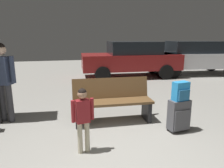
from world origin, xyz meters
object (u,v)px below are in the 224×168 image
suitcase (179,115)px  child (83,114)px  backpack_bright (181,91)px  adult (3,74)px  parked_car_near (131,58)px  parked_car_side (194,57)px  bench (112,101)px

suitcase → child: 1.83m
backpack_bright → adult: 3.44m
backpack_bright → child: size_ratio=0.34×
suitcase → parked_car_near: bearing=81.6°
backpack_bright → adult: adult is taller
parked_car_side → parked_car_near: bearing=179.6°
bench → adult: adult is taller
backpack_bright → parked_car_side: (3.82, 5.25, 0.03)m
backpack_bright → adult: (-3.21, 1.22, 0.22)m
adult → parked_car_near: (3.99, 4.06, -0.19)m
adult → child: bearing=-47.0°
bench → child: child is taller
suitcase → parked_car_side: bearing=53.9°
backpack_bright → parked_car_side: parked_car_side is taller
backpack_bright → parked_car_near: bearing=81.6°
backpack_bright → parked_car_near: 5.33m
parked_car_near → adult: bearing=-134.5°
bench → suitcase: size_ratio=2.67×
parked_car_side → bench: bearing=-137.4°
parked_car_side → backpack_bright: bearing=-126.1°
backpack_bright → child: 1.81m
backpack_bright → child: bearing=-169.8°
parked_car_near → bench: bearing=-112.4°
suitcase → child: bearing=-169.8°
adult → parked_car_near: adult is taller
suitcase → backpack_bright: backpack_bright is taller
child → suitcase: bearing=10.2°
bench → adult: 2.24m
child → parked_car_near: bearing=65.4°
child → parked_car_side: size_ratio=0.24×
child → adult: 2.13m
bench → backpack_bright: backpack_bright is taller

